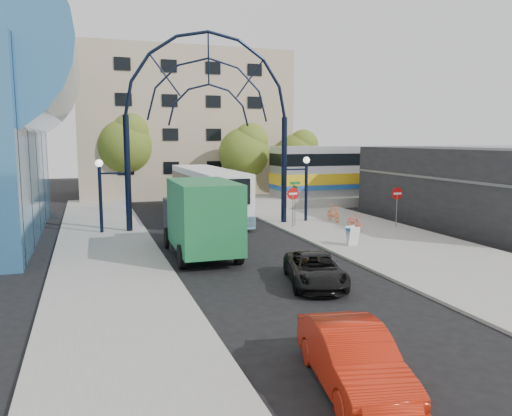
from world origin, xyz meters
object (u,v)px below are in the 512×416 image
object	(u,v)px
black_suv	(315,269)
bike_near_a	(354,221)
gateway_arch	(209,90)
train_car	(405,169)
do_not_enter_sign	(397,197)
tree_north_a	(246,150)
red_sedan	(353,358)
bike_near_b	(333,213)
green_truck	(200,218)
stop_sign	(293,197)
tree_north_c	(299,153)
tree_north_b	(126,143)
city_bus	(208,193)
sandwich_board	(352,234)
street_name_sign	(295,194)

from	to	relation	value
black_suv	bike_near_a	bearing A→B (deg)	67.98
gateway_arch	train_car	bearing A→B (deg)	21.80
do_not_enter_sign	train_car	xyz separation A→B (m)	(9.00, 12.00, 0.93)
gateway_arch	tree_north_a	distance (m)	13.98
red_sedan	black_suv	bearing A→B (deg)	80.05
black_suv	bike_near_a	world-z (taller)	black_suv
bike_near_b	red_sedan	bearing A→B (deg)	-114.49
green_truck	stop_sign	bearing A→B (deg)	37.12
tree_north_c	bike_near_a	world-z (taller)	tree_north_c
tree_north_b	city_bus	xyz separation A→B (m)	(4.62, -12.04, -3.43)
tree_north_a	red_sedan	size ratio (longest dim) A/B	1.60
stop_sign	sandwich_board	bearing A→B (deg)	-82.43
bike_near_a	stop_sign	bearing A→B (deg)	153.81
black_suv	sandwich_board	bearing A→B (deg)	63.86
tree_north_b	bike_near_a	xyz separation A→B (m)	(11.99, -19.75, -4.68)
train_car	tree_north_a	bearing A→B (deg)	164.20
city_bus	black_suv	size ratio (longest dim) A/B	2.94
stop_sign	bike_near_b	bearing A→B (deg)	17.55
train_car	bike_near_b	world-z (taller)	train_car
green_truck	sandwich_board	bearing A→B (deg)	-5.47
city_bus	red_sedan	world-z (taller)	city_bus
green_truck	bike_near_b	world-z (taller)	green_truck
street_name_sign	tree_north_a	bearing A→B (deg)	86.04
tree_north_b	green_truck	distance (m)	23.37
gateway_arch	green_truck	world-z (taller)	gateway_arch
stop_sign	train_car	world-z (taller)	train_car
do_not_enter_sign	tree_north_a	bearing A→B (deg)	107.03
city_bus	tree_north_a	bearing A→B (deg)	55.82
bike_near_b	tree_north_c	bearing A→B (deg)	77.15
train_car	bike_near_b	bearing A→B (deg)	-142.89
tree_north_b	city_bus	size ratio (longest dim) A/B	0.62
tree_north_c	green_truck	world-z (taller)	tree_north_c
tree_north_a	red_sedan	xyz separation A→B (m)	(-7.95, -33.04, -3.88)
gateway_arch	train_car	size ratio (longest dim) A/B	0.54
bike_near_b	city_bus	bearing A→B (deg)	149.10
street_name_sign	stop_sign	bearing A→B (deg)	-123.64
tree_north_b	green_truck	xyz separation A→B (m)	(1.64, -23.06, -3.43)
sandwich_board	tree_north_a	xyz separation A→B (m)	(0.52, 19.95, 3.86)
train_car	green_truck	world-z (taller)	train_car
tree_north_b	tree_north_c	xyz separation A→B (m)	(16.00, -2.00, -0.99)
sandwich_board	train_car	distance (m)	21.65
tree_north_c	green_truck	bearing A→B (deg)	-124.29
gateway_arch	stop_sign	xyz separation A→B (m)	(4.80, -2.00, -6.56)
sandwich_board	red_sedan	xyz separation A→B (m)	(-7.43, -13.09, -0.02)
sandwich_board	do_not_enter_sign	bearing A→B (deg)	36.68
sandwich_board	city_bus	bearing A→B (deg)	112.18
tree_north_a	tree_north_b	bearing A→B (deg)	158.20
stop_sign	city_bus	distance (m)	7.15
stop_sign	street_name_sign	bearing A→B (deg)	56.36
tree_north_c	bike_near_a	distance (m)	18.57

